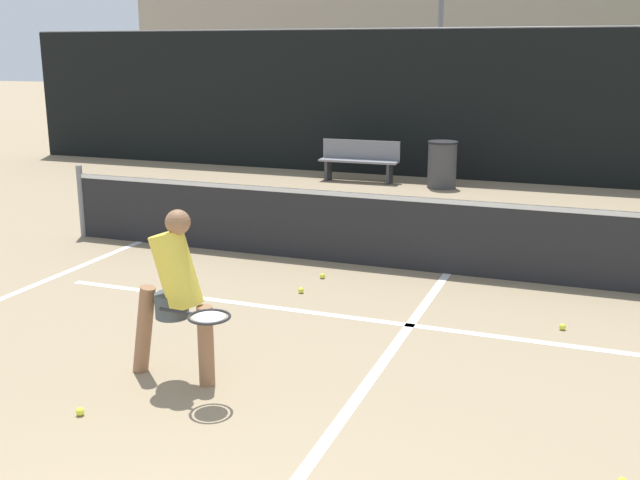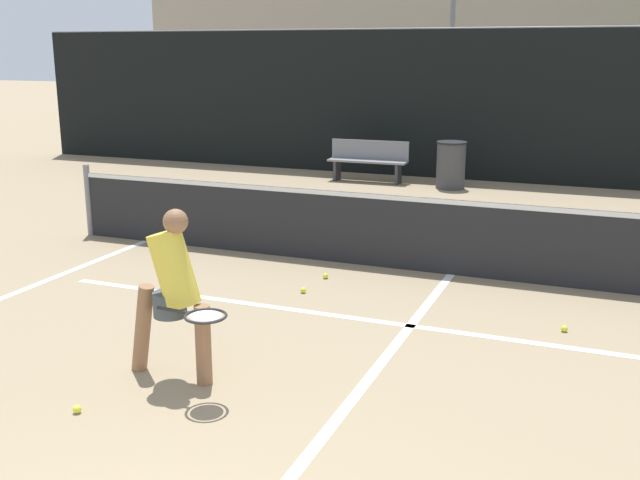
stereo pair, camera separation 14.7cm
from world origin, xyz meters
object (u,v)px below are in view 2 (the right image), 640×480
player_practicing (173,288)px  parked_car (426,134)px  trash_bin (451,165)px  courtside_bench (368,159)px

player_practicing → parked_car: player_practicing is taller
player_practicing → parked_car: bearing=98.7°
trash_bin → parked_car: bearing=110.7°
courtside_bench → trash_bin: (1.78, -0.14, 0.00)m
courtside_bench → trash_bin: 1.79m
player_practicing → trash_bin: 9.75m
player_practicing → courtside_bench: 10.01m
trash_bin → player_practicing: bearing=-91.3°
courtside_bench → trash_bin: bearing=-6.3°
courtside_bench → parked_car: 3.95m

